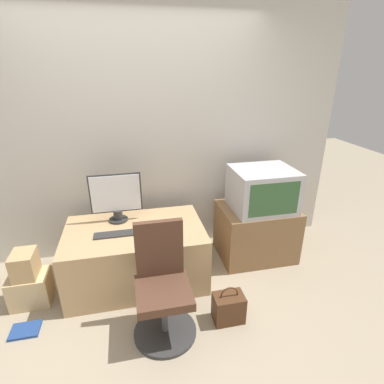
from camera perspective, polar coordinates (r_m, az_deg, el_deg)
ground_plane at (r=2.69m, az=-6.08°, el=-24.95°), size 12.00×12.00×0.00m
wall_back at (r=3.21m, az=-9.90°, el=10.14°), size 4.40×0.05×2.60m
desk at (r=3.04m, az=-10.53°, el=-11.60°), size 1.30×0.80×0.57m
side_stand at (r=3.42m, az=12.04°, el=-7.34°), size 0.80×0.60×0.59m
main_monitor at (r=2.97m, az=-14.24°, el=-1.01°), size 0.49×0.18×0.49m
keyboard at (r=2.83m, az=-14.46°, el=-7.80°), size 0.37×0.11×0.01m
mouse at (r=2.80m, az=-9.25°, el=-7.55°), size 0.06×0.04×0.02m
crt_tv at (r=3.19m, az=13.30°, el=0.50°), size 0.63×0.54×0.44m
office_chair at (r=2.45m, az=-5.61°, el=-18.09°), size 0.50×0.50×0.92m
cardboard_box_lower at (r=3.17m, az=-28.34°, el=-15.91°), size 0.33×0.26×0.29m
cardboard_box_upper at (r=3.02m, az=-29.27°, el=-11.97°), size 0.19×0.24×0.23m
handbag at (r=2.69m, az=6.97°, el=-21.00°), size 0.25×0.17×0.34m
book at (r=2.99m, az=-29.17°, el=-22.02°), size 0.22×0.17×0.02m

